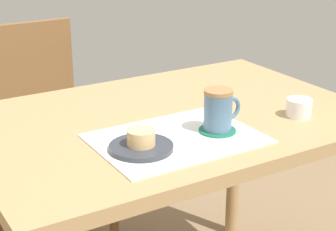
# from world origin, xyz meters

# --- Properties ---
(dining_table) EXTENTS (1.08, 0.74, 0.71)m
(dining_table) POSITION_xyz_m (0.00, 0.00, 0.62)
(dining_table) COLOR tan
(dining_table) RESTS_ON ground_plane
(wooden_chair) EXTENTS (0.43, 0.43, 0.84)m
(wooden_chair) POSITION_xyz_m (-0.15, 0.70, 0.47)
(wooden_chair) COLOR brown
(wooden_chair) RESTS_ON ground_plane
(placemat) EXTENTS (0.40, 0.29, 0.00)m
(placemat) POSITION_xyz_m (-0.07, -0.15, 0.71)
(placemat) COLOR white
(placemat) RESTS_ON dining_table
(pastry_plate) EXTENTS (0.15, 0.15, 0.01)m
(pastry_plate) POSITION_xyz_m (-0.18, -0.17, 0.72)
(pastry_plate) COLOR #333842
(pastry_plate) RESTS_ON placemat
(pastry) EXTENTS (0.07, 0.07, 0.04)m
(pastry) POSITION_xyz_m (-0.18, -0.17, 0.74)
(pastry) COLOR #E5BC7F
(pastry) RESTS_ON pastry_plate
(coffee_coaster) EXTENTS (0.10, 0.10, 0.00)m
(coffee_coaster) POSITION_xyz_m (0.04, -0.17, 0.71)
(coffee_coaster) COLOR #196B4C
(coffee_coaster) RESTS_ON placemat
(coffee_mug) EXTENTS (0.11, 0.07, 0.11)m
(coffee_mug) POSITION_xyz_m (0.04, -0.17, 0.77)
(coffee_mug) COLOR slate
(coffee_mug) RESTS_ON coffee_coaster
(sugar_bowl) EXTENTS (0.07, 0.07, 0.05)m
(sugar_bowl) POSITION_xyz_m (0.30, -0.19, 0.73)
(sugar_bowl) COLOR white
(sugar_bowl) RESTS_ON dining_table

